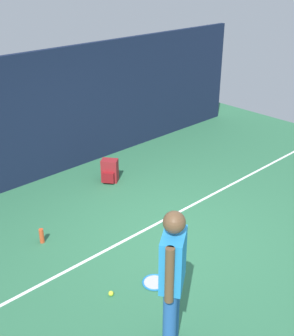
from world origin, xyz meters
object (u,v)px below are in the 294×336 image
(backpack, at_px, (110,171))
(water_bottle, at_px, (42,236))
(tennis_ball_near_player, at_px, (111,293))
(tennis_player, at_px, (173,275))
(tennis_racket, at_px, (156,284))

(backpack, relative_size, water_bottle, 1.92)
(backpack, distance_m, tennis_ball_near_player, 3.14)
(tennis_player, relative_size, water_bottle, 7.42)
(tennis_racket, distance_m, tennis_ball_near_player, 0.60)
(tennis_racket, distance_m, backpack, 3.03)
(tennis_ball_near_player, bearing_deg, water_bottle, 91.01)
(tennis_ball_near_player, bearing_deg, tennis_racket, -22.95)
(tennis_player, distance_m, tennis_ball_near_player, 1.41)
(tennis_racket, xyz_separation_m, tennis_ball_near_player, (-0.55, 0.23, 0.02))
(water_bottle, bearing_deg, tennis_player, -89.72)
(tennis_player, height_order, tennis_racket, tennis_player)
(tennis_ball_near_player, distance_m, water_bottle, 1.60)
(tennis_player, distance_m, tennis_racket, 1.38)
(tennis_racket, bearing_deg, backpack, -12.78)
(backpack, bearing_deg, tennis_ball_near_player, -76.43)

